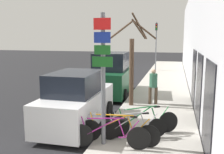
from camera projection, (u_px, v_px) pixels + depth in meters
The scene contains 13 objects.
ground_plane at pixel (116, 93), 14.85m from camera, with size 80.00×80.00×0.00m, color black.
sidewalk_curb at pixel (163, 85), 16.88m from camera, with size 3.20×32.00×0.15m.
building_facade at pixel (192, 38), 15.88m from camera, with size 0.23×32.00×6.50m.
signpost at pixel (103, 75), 7.11m from camera, with size 0.59×0.15×3.82m.
bicycle_0 at pixel (110, 135), 7.08m from camera, with size 2.30×0.45×0.93m.
bicycle_1 at pixel (119, 131), 7.37m from camera, with size 2.45×0.44×0.92m.
bicycle_2 at pixel (134, 127), 7.77m from camera, with size 1.98×0.82×0.85m.
bicycle_3 at pixel (144, 123), 8.06m from camera, with size 2.11×1.19×0.96m.
parked_car_0 at pixel (77, 102), 9.15m from camera, with size 1.96×4.17×2.06m.
parked_car_1 at pixel (112, 76), 14.18m from camera, with size 2.27×4.49×2.44m.
pedestrian_near at pixel (153, 84), 11.72m from camera, with size 0.43×0.37×1.67m.
street_tree at pixel (133, 63), 11.40m from camera, with size 2.02×1.28×4.23m.
traffic_light at pixel (156, 40), 23.23m from camera, with size 0.20×0.30×4.50m.
Camera 1 is at (3.34, -2.92, 3.31)m, focal length 40.00 mm.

